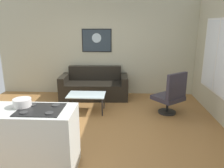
{
  "coord_description": "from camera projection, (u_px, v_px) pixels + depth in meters",
  "views": [
    {
      "loc": [
        0.51,
        -4.03,
        2.06
      ],
      "look_at": [
        0.26,
        0.9,
        0.7
      ],
      "focal_mm": 35.11,
      "sensor_mm": 36.0,
      "label": 1
    }
  ],
  "objects": [
    {
      "name": "mixing_bowl",
      "position": [
        22.0,
        103.0,
        3.06
      ],
      "size": [
        0.25,
        0.25,
        0.12
      ],
      "color": "silver",
      "rests_on": "kitchen_counter"
    },
    {
      "name": "coffee_table",
      "position": [
        86.0,
        96.0,
        5.22
      ],
      "size": [
        0.88,
        0.56,
        0.44
      ],
      "color": "silver",
      "rests_on": "ground"
    },
    {
      "name": "window",
      "position": [
        217.0,
        56.0,
        4.83
      ],
      "size": [
        0.03,
        1.55,
        1.64
      ],
      "color": "silver"
    },
    {
      "name": "couch",
      "position": [
        94.0,
        87.0,
        6.28
      ],
      "size": [
        1.92,
        0.89,
        0.87
      ],
      "color": "black",
      "rests_on": "ground"
    },
    {
      "name": "kitchen_counter",
      "position": [
        26.0,
        140.0,
        3.11
      ],
      "size": [
        1.43,
        0.63,
        0.95
      ],
      "color": "silver",
      "rests_on": "ground"
    },
    {
      "name": "ground",
      "position": [
        97.0,
        129.0,
        4.46
      ],
      "size": [
        6.4,
        6.4,
        0.04
      ],
      "primitive_type": "cube",
      "color": "olive"
    },
    {
      "name": "armchair",
      "position": [
        171.0,
        95.0,
        5.06
      ],
      "size": [
        0.83,
        0.83,
        1.01
      ],
      "color": "black",
      "rests_on": "ground"
    },
    {
      "name": "back_wall",
      "position": [
        106.0,
        47.0,
        6.42
      ],
      "size": [
        6.4,
        0.05,
        2.8
      ],
      "primitive_type": "cube",
      "color": "#B2AF93",
      "rests_on": "ground"
    },
    {
      "name": "wall_painting",
      "position": [
        97.0,
        40.0,
        6.34
      ],
      "size": [
        0.86,
        0.03,
        0.66
      ],
      "color": "black"
    }
  ]
}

